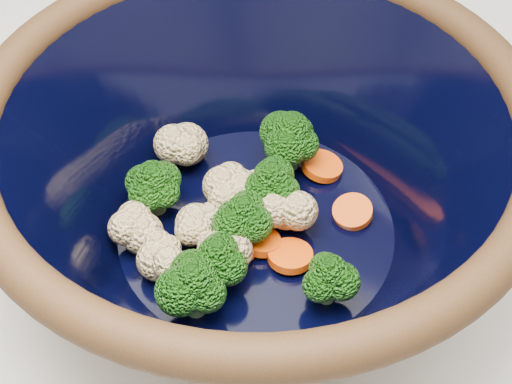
{
  "coord_description": "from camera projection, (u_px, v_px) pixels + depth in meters",
  "views": [
    {
      "loc": [
        0.19,
        -0.28,
        1.32
      ],
      "look_at": [
        0.03,
        -0.01,
        0.97
      ],
      "focal_mm": 50.0,
      "sensor_mm": 36.0,
      "label": 1
    }
  ],
  "objects": [
    {
      "name": "vegetable_pile",
      "position": [
        235.0,
        209.0,
        0.48
      ],
      "size": [
        0.18,
        0.18,
        0.05
      ],
      "color": "#608442",
      "rests_on": "mixing_bowl"
    },
    {
      "name": "mixing_bowl",
      "position": [
        256.0,
        177.0,
        0.46
      ],
      "size": [
        0.38,
        0.38,
        0.15
      ],
      "rotation": [
        0.0,
        0.0,
        -0.16
      ],
      "color": "black",
      "rests_on": "counter"
    }
  ]
}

